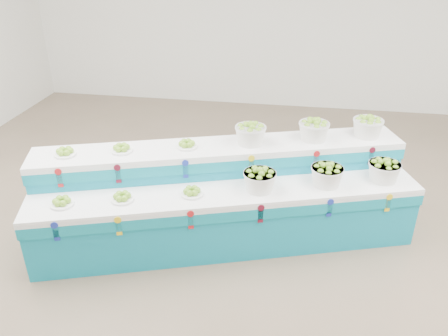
{
  "coord_description": "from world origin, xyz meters",
  "views": [
    {
      "loc": [
        0.23,
        -3.71,
        3.12
      ],
      "look_at": [
        -0.48,
        0.49,
        0.87
      ],
      "focal_mm": 36.06,
      "sensor_mm": 36.0,
      "label": 1
    }
  ],
  "objects_px": {
    "basket_lower_left": "(260,180)",
    "plate_upper_mid": "(121,148)",
    "display_stand": "(224,197)",
    "basket_upper_right": "(368,126)"
  },
  "relations": [
    {
      "from": "display_stand",
      "to": "basket_lower_left",
      "type": "height_order",
      "value": "display_stand"
    },
    {
      "from": "basket_upper_right",
      "to": "display_stand",
      "type": "bearing_deg",
      "value": -153.21
    },
    {
      "from": "basket_lower_left",
      "to": "plate_upper_mid",
      "type": "distance_m",
      "value": 1.51
    },
    {
      "from": "plate_upper_mid",
      "to": "basket_upper_right",
      "type": "xyz_separation_m",
      "value": [
        2.64,
        0.87,
        0.08
      ]
    },
    {
      "from": "basket_lower_left",
      "to": "basket_upper_right",
      "type": "xyz_separation_m",
      "value": [
        1.14,
        0.92,
        0.3
      ]
    },
    {
      "from": "display_stand",
      "to": "basket_upper_right",
      "type": "bearing_deg",
      "value": 8.54
    },
    {
      "from": "basket_lower_left",
      "to": "basket_upper_right",
      "type": "relative_size",
      "value": 1.0
    },
    {
      "from": "basket_lower_left",
      "to": "plate_upper_mid",
      "type": "relative_size",
      "value": 1.48
    },
    {
      "from": "basket_lower_left",
      "to": "plate_upper_mid",
      "type": "height_order",
      "value": "plate_upper_mid"
    },
    {
      "from": "display_stand",
      "to": "basket_upper_right",
      "type": "height_order",
      "value": "basket_upper_right"
    }
  ]
}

